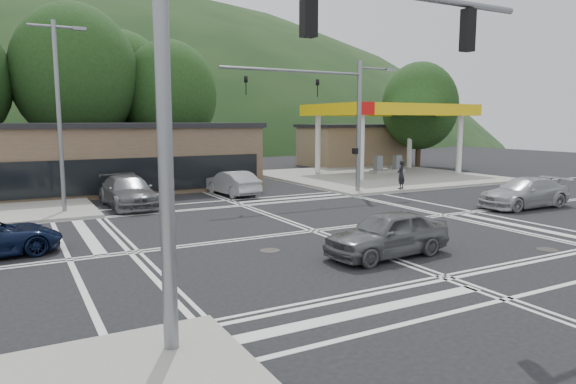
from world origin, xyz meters
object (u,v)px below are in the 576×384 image
car_grey_center (387,234)px  car_northbound (128,192)px  car_silver_east (524,193)px  car_queue_b (208,172)px  car_queue_a (232,183)px  pedestrian (401,174)px

car_grey_center → car_northbound: car_northbound is taller
car_silver_east → car_grey_center: bearing=-69.6°
car_silver_east → car_queue_b: (-10.32, 18.92, -0.05)m
car_northbound → car_queue_a: bearing=11.1°
car_northbound → pedestrian: pedestrian is taller
car_grey_center → car_queue_b: bearing=171.3°
car_silver_east → car_queue_a: bearing=-133.0°
car_queue_a → pedestrian: 10.67m
car_silver_east → car_northbound: car_northbound is taller
car_grey_center → car_queue_a: car_grey_center is taller
car_queue_b → pedestrian: size_ratio=2.27×
car_grey_center → car_queue_a: 15.59m
car_grey_center → pedestrian: pedestrian is taller
car_silver_east → car_northbound: bearing=-117.3°
car_queue_a → car_northbound: size_ratio=0.80×
car_northbound → pedestrian: size_ratio=3.00×
car_northbound → pedestrian: bearing=-8.9°
car_grey_center → car_northbound: 15.14m
car_queue_b → car_northbound: (-7.54, -8.98, 0.09)m
car_grey_center → pedestrian: size_ratio=2.40×
car_silver_east → car_queue_b: bearing=-149.7°
car_queue_a → car_queue_b: (1.17, 7.55, -0.02)m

